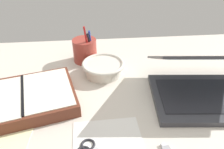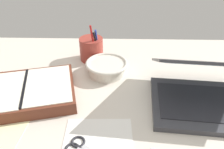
{
  "view_description": "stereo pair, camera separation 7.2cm",
  "coord_description": "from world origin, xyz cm",
  "px_view_note": "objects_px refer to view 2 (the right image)",
  "views": [
    {
      "loc": [
        -5.56,
        -53.3,
        48.77
      ],
      "look_at": [
        0.04,
        6.29,
        9.0
      ],
      "focal_mm": 35.0,
      "sensor_mm": 36.0,
      "label": 1
    },
    {
      "loc": [
        1.61,
        -53.54,
        48.77
      ],
      "look_at": [
        0.04,
        6.29,
        9.0
      ],
      "focal_mm": 35.0,
      "sensor_mm": 36.0,
      "label": 2
    }
  ],
  "objects_px": {
    "laptop": "(210,90)",
    "scissors": "(80,148)",
    "bowl": "(107,67)",
    "planner": "(26,92)",
    "pen_cup": "(92,49)"
  },
  "relations": [
    {
      "from": "pen_cup",
      "to": "scissors",
      "type": "xyz_separation_m",
      "value": [
        0.02,
        -0.47,
        -0.05
      ]
    },
    {
      "from": "pen_cup",
      "to": "scissors",
      "type": "height_order",
      "value": "pen_cup"
    },
    {
      "from": "laptop",
      "to": "planner",
      "type": "distance_m",
      "value": 0.59
    },
    {
      "from": "planner",
      "to": "pen_cup",
      "type": "bearing_deg",
      "value": 40.08
    },
    {
      "from": "scissors",
      "to": "pen_cup",
      "type": "bearing_deg",
      "value": 119.62
    },
    {
      "from": "pen_cup",
      "to": "planner",
      "type": "bearing_deg",
      "value": -125.77
    },
    {
      "from": "pen_cup",
      "to": "planner",
      "type": "distance_m",
      "value": 0.33
    },
    {
      "from": "laptop",
      "to": "scissors",
      "type": "bearing_deg",
      "value": -148.89
    },
    {
      "from": "laptop",
      "to": "bowl",
      "type": "relative_size",
      "value": 2.33
    },
    {
      "from": "laptop",
      "to": "planner",
      "type": "bearing_deg",
      "value": -176.0
    },
    {
      "from": "laptop",
      "to": "scissors",
      "type": "height_order",
      "value": "laptop"
    },
    {
      "from": "planner",
      "to": "scissors",
      "type": "relative_size",
      "value": 2.91
    },
    {
      "from": "scissors",
      "to": "laptop",
      "type": "bearing_deg",
      "value": 53.71
    },
    {
      "from": "laptop",
      "to": "planner",
      "type": "relative_size",
      "value": 1.04
    },
    {
      "from": "pen_cup",
      "to": "planner",
      "type": "height_order",
      "value": "pen_cup"
    }
  ]
}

